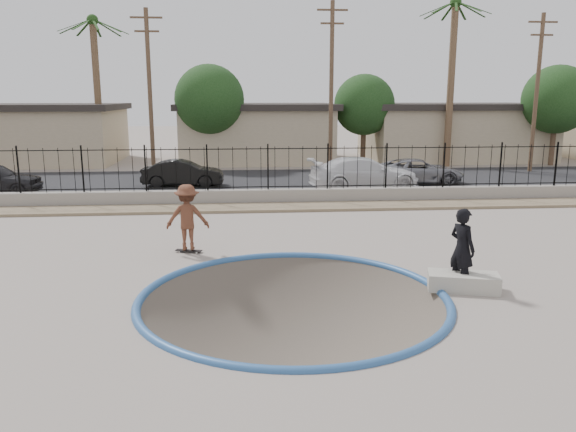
# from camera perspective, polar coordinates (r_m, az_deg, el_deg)

# --- Properties ---
(ground) EXTENTS (120.00, 120.00, 2.20)m
(ground) POSITION_cam_1_polar(r_m,az_deg,el_deg) (25.48, -2.19, -0.44)
(ground) COLOR gray
(ground) RESTS_ON ground
(bowl_pit) EXTENTS (6.84, 6.84, 1.80)m
(bowl_pit) POSITION_cam_1_polar(r_m,az_deg,el_deg) (12.70, 0.54, -8.36)
(bowl_pit) COLOR #4E443B
(bowl_pit) RESTS_ON ground
(coping_ring) EXTENTS (7.04, 7.04, 0.20)m
(coping_ring) POSITION_cam_1_polar(r_m,az_deg,el_deg) (12.70, 0.54, -8.36)
(coping_ring) COLOR #2B558D
(coping_ring) RESTS_ON ground
(rock_strip) EXTENTS (42.00, 1.60, 0.11)m
(rock_strip) POSITION_cam_1_polar(r_m,az_deg,el_deg) (22.50, -1.88, 0.88)
(rock_strip) COLOR #978062
(rock_strip) RESTS_ON ground
(retaining_wall) EXTENTS (42.00, 0.45, 0.60)m
(retaining_wall) POSITION_cam_1_polar(r_m,az_deg,el_deg) (23.54, -2.03, 1.99)
(retaining_wall) COLOR gray
(retaining_wall) RESTS_ON ground
(fence) EXTENTS (40.00, 0.04, 1.80)m
(fence) POSITION_cam_1_polar(r_m,az_deg,el_deg) (23.36, -2.05, 4.89)
(fence) COLOR black
(fence) RESTS_ON retaining_wall
(street) EXTENTS (90.00, 8.00, 0.04)m
(street) POSITION_cam_1_polar(r_m,az_deg,el_deg) (30.19, -2.65, 3.70)
(street) COLOR black
(street) RESTS_ON ground
(house_west) EXTENTS (11.60, 8.60, 3.90)m
(house_west) POSITION_cam_1_polar(r_m,az_deg,el_deg) (41.79, -24.45, 7.68)
(house_west) COLOR tan
(house_west) RESTS_ON ground
(house_center) EXTENTS (10.60, 8.60, 3.90)m
(house_center) POSITION_cam_1_polar(r_m,az_deg,el_deg) (39.44, -3.23, 8.54)
(house_center) COLOR tan
(house_center) RESTS_ON ground
(house_east) EXTENTS (12.60, 8.60, 3.90)m
(house_east) POSITION_cam_1_polar(r_m,az_deg,el_deg) (42.22, 16.34, 8.31)
(house_east) COLOR tan
(house_east) RESTS_ON ground
(palm_mid) EXTENTS (2.30, 2.30, 9.30)m
(palm_mid) POSITION_cam_1_polar(r_m,az_deg,el_deg) (37.96, -19.01, 14.90)
(palm_mid) COLOR brown
(palm_mid) RESTS_ON ground
(palm_right) EXTENTS (2.30, 2.30, 10.30)m
(palm_right) POSITION_cam_1_polar(r_m,az_deg,el_deg) (37.34, 16.42, 16.10)
(palm_right) COLOR brown
(palm_right) RESTS_ON ground
(utility_pole_left) EXTENTS (1.70, 0.24, 9.00)m
(utility_pole_left) POSITION_cam_1_polar(r_m,az_deg,el_deg) (32.22, -13.86, 12.26)
(utility_pole_left) COLOR #473323
(utility_pole_left) RESTS_ON ground
(utility_pole_mid) EXTENTS (1.70, 0.24, 9.50)m
(utility_pole_mid) POSITION_cam_1_polar(r_m,az_deg,el_deg) (32.25, 4.42, 13.02)
(utility_pole_mid) COLOR #473323
(utility_pole_mid) RESTS_ON ground
(utility_pole_right) EXTENTS (1.70, 0.24, 9.00)m
(utility_pole_right) POSITION_cam_1_polar(r_m,az_deg,el_deg) (36.15, 23.95, 11.54)
(utility_pole_right) COLOR #473323
(utility_pole_right) RESTS_ON ground
(street_tree_left) EXTENTS (4.32, 4.32, 6.36)m
(street_tree_left) POSITION_cam_1_polar(r_m,az_deg,el_deg) (35.89, -7.99, 11.62)
(street_tree_left) COLOR #473323
(street_tree_left) RESTS_ON ground
(street_tree_mid) EXTENTS (3.96, 3.96, 5.83)m
(street_tree_mid) POSITION_cam_1_polar(r_m,az_deg,el_deg) (37.73, 7.75, 11.12)
(street_tree_mid) COLOR #473323
(street_tree_mid) RESTS_ON ground
(street_tree_right) EXTENTS (4.32, 4.32, 6.36)m
(street_tree_right) POSITION_cam_1_polar(r_m,az_deg,el_deg) (40.23, 25.65, 10.62)
(street_tree_right) COLOR #473323
(street_tree_right) RESTS_ON ground
(skater) EXTENTS (1.23, 0.71, 1.89)m
(skater) POSITION_cam_1_polar(r_m,az_deg,el_deg) (16.30, -10.17, -0.46)
(skater) COLOR brown
(skater) RESTS_ON ground
(skateboard) EXTENTS (0.80, 0.39, 0.07)m
(skateboard) POSITION_cam_1_polar(r_m,az_deg,el_deg) (16.51, -10.05, -3.48)
(skateboard) COLOR black
(skateboard) RESTS_ON ground
(videographer) EXTENTS (0.71, 0.83, 1.91)m
(videographer) POSITION_cam_1_polar(r_m,az_deg,el_deg) (13.73, 17.27, -3.16)
(videographer) COLOR black
(videographer) RESTS_ON ground
(concrete_ledge) EXTENTS (1.73, 1.10, 0.40)m
(concrete_ledge) POSITION_cam_1_polar(r_m,az_deg,el_deg) (13.77, 17.37, -6.40)
(concrete_ledge) COLOR #ABA698
(concrete_ledge) RESTS_ON ground
(car_b) EXTENTS (3.98, 1.46, 1.30)m
(car_b) POSITION_cam_1_polar(r_m,az_deg,el_deg) (28.24, -10.63, 4.29)
(car_b) COLOR black
(car_b) RESTS_ON street
(car_c) EXTENTS (5.45, 2.64, 1.53)m
(car_c) POSITION_cam_1_polar(r_m,az_deg,el_deg) (27.14, 7.76, 4.32)
(car_c) COLOR silver
(car_c) RESTS_ON street
(car_d) EXTENTS (4.63, 2.34, 1.26)m
(car_d) POSITION_cam_1_polar(r_m,az_deg,el_deg) (29.52, 13.10, 4.47)
(car_d) COLOR gray
(car_d) RESTS_ON street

